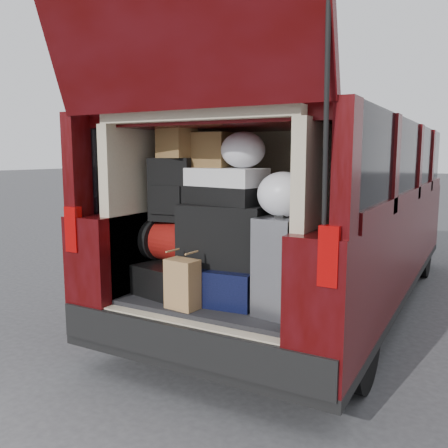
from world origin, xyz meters
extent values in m
plane|color=#38373A|center=(0.00, 0.00, 0.00)|extent=(80.00, 80.00, 0.00)
cylinder|color=black|center=(-0.82, 0.40, 0.32)|extent=(0.24, 0.64, 0.64)
cylinder|color=black|center=(0.82, 0.40, 0.32)|extent=(0.24, 0.64, 0.64)
cylinder|color=black|center=(-0.82, 3.70, 0.32)|extent=(0.24, 0.64, 0.64)
cylinder|color=black|center=(0.82, 3.70, 0.32)|extent=(0.24, 0.64, 0.64)
cube|color=black|center=(0.00, 2.08, 0.26)|extent=(1.90, 4.85, 0.08)
cube|color=#3E0402|center=(-0.79, 2.08, 0.70)|extent=(0.33, 4.85, 0.80)
cube|color=#3E0402|center=(0.79, 2.08, 0.70)|extent=(0.33, 4.85, 0.80)
cube|color=#3E0402|center=(0.00, 2.08, 1.73)|extent=(1.82, 4.46, 0.10)
cube|color=black|center=(-0.88, 1.97, 1.44)|extent=(0.12, 4.25, 0.68)
cube|color=black|center=(0.88, 1.97, 1.44)|extent=(0.12, 4.25, 0.68)
cube|color=black|center=(0.00, -0.29, 0.40)|extent=(1.86, 0.16, 0.22)
cube|color=#990505|center=(-0.86, -0.33, 1.02)|extent=(0.10, 0.06, 0.30)
cube|color=#990505|center=(0.86, -0.33, 1.02)|extent=(0.10, 0.06, 0.30)
cube|color=black|center=(0.00, 0.28, 0.52)|extent=(1.24, 1.05, 0.06)
cube|color=beige|center=(-0.66, 0.28, 1.12)|extent=(0.08, 1.05, 1.15)
cube|color=beige|center=(0.66, 0.28, 1.12)|extent=(0.08, 1.05, 1.15)
cube|color=beige|center=(0.00, 0.83, 1.12)|extent=(1.34, 0.06, 1.15)
cube|color=beige|center=(0.00, 0.28, 1.73)|extent=(1.34, 1.05, 0.06)
cube|color=#3E0402|center=(0.00, -0.46, 2.26)|extent=(1.75, 0.38, 1.02)
cylinder|color=black|center=(0.84, -0.40, 1.65)|extent=(0.02, 0.90, 0.76)
cube|color=black|center=(0.00, 0.28, 0.28)|extent=(1.24, 1.05, 0.55)
cube|color=black|center=(-0.37, 0.13, 0.65)|extent=(0.47, 0.58, 0.21)
cube|color=black|center=(0.05, 0.17, 0.67)|extent=(0.49, 0.57, 0.23)
cube|color=white|center=(0.47, 0.09, 0.85)|extent=(0.30, 0.43, 0.59)
cube|color=#AF874F|center=(-0.12, -0.16, 0.71)|extent=(0.22, 0.15, 0.31)
cube|color=maroon|center=(-0.37, 0.16, 0.90)|extent=(0.49, 0.36, 0.29)
cube|color=black|center=(0.02, 0.14, 0.98)|extent=(0.59, 0.40, 0.40)
cube|color=black|center=(-0.40, 0.16, 1.27)|extent=(0.33, 0.22, 0.44)
cube|color=silver|center=(0.01, 0.17, 1.30)|extent=(0.56, 0.36, 0.23)
cube|color=brown|center=(-0.37, 0.16, 1.59)|extent=(0.26, 0.22, 0.21)
cube|color=brown|center=(-0.14, 0.26, 1.54)|extent=(0.24, 0.20, 0.24)
ellipsoid|color=white|center=(0.12, 0.21, 1.54)|extent=(0.31, 0.29, 0.23)
ellipsoid|color=white|center=(0.45, 0.06, 1.27)|extent=(0.34, 0.32, 0.27)
camera|label=1|loc=(1.50, -2.54, 1.51)|focal=38.00mm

